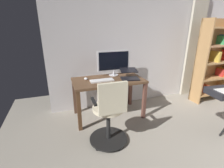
{
  "coord_description": "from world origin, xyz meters",
  "views": [
    {
      "loc": [
        2.52,
        0.47,
        1.62
      ],
      "look_at": [
        1.82,
        -1.55,
        0.85
      ],
      "focal_mm": 25.99,
      "sensor_mm": 36.0,
      "label": 1
    }
  ],
  "objects": [
    {
      "name": "computer_keyboard",
      "position": [
        1.81,
        -2.09,
        0.74
      ],
      "size": [
        0.4,
        0.14,
        0.02
      ],
      "primitive_type": "cube",
      "color": "white",
      "rests_on": "desk"
    },
    {
      "name": "desk",
      "position": [
        1.68,
        -2.15,
        0.62
      ],
      "size": [
        1.25,
        0.67,
        0.72
      ],
      "color": "brown",
      "rests_on": "ground"
    },
    {
      "name": "laptop",
      "position": [
        1.3,
        -2.08,
        0.78
      ],
      "size": [
        0.37,
        0.4,
        0.16
      ],
      "rotation": [
        0.0,
        0.0,
        -0.18
      ],
      "color": "black",
      "rests_on": "desk"
    },
    {
      "name": "computer_monitor",
      "position": [
        1.5,
        -2.37,
        0.99
      ],
      "size": [
        0.63,
        0.18,
        0.47
      ],
      "color": "silver",
      "rests_on": "desk"
    },
    {
      "name": "office_chair",
      "position": [
        1.91,
        -1.39,
        0.47
      ],
      "size": [
        0.56,
        0.56,
        0.98
      ],
      "rotation": [
        0.0,
        0.0,
        3.13
      ],
      "color": "black",
      "rests_on": "ground"
    },
    {
      "name": "bookshelf",
      "position": [
        -0.73,
        -2.12,
        0.89
      ],
      "size": [
        0.81,
        0.3,
        1.77
      ],
      "color": "#AF804D",
      "rests_on": "ground"
    },
    {
      "name": "computer_mouse",
      "position": [
        2.06,
        -2.27,
        0.74
      ],
      "size": [
        0.06,
        0.1,
        0.04
      ],
      "primitive_type": "ellipsoid",
      "color": "white",
      "rests_on": "desk"
    },
    {
      "name": "back_room_partition",
      "position": [
        0.0,
        -2.64,
        1.32
      ],
      "size": [
        5.44,
        0.1,
        2.64
      ],
      "primitive_type": "cube",
      "color": "silver",
      "rests_on": "ground"
    },
    {
      "name": "curtain_right_panel",
      "position": [
        -0.53,
        -2.53,
        1.15
      ],
      "size": [
        0.38,
        0.06,
        2.29
      ],
      "primitive_type": "cube",
      "color": "#BBB39E",
      "rests_on": "ground"
    }
  ]
}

